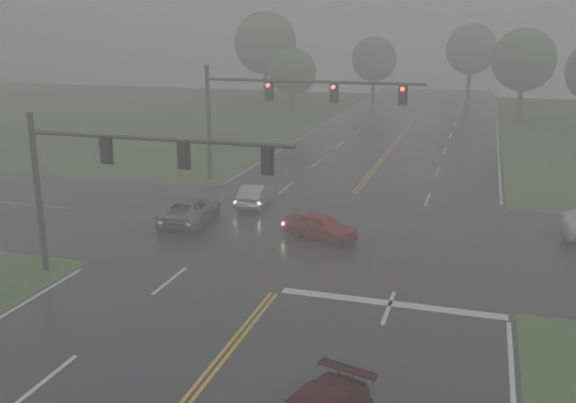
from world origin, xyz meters
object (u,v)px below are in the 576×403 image
(sedan_silver, at_px, (256,205))
(signal_gantry_far, at_px, (272,102))
(signal_gantry_near, at_px, (108,167))
(sedan_red, at_px, (321,239))
(car_grey, at_px, (191,222))

(sedan_silver, height_order, signal_gantry_far, signal_gantry_far)
(sedan_silver, bearing_deg, signal_gantry_near, 77.01)
(sedan_red, distance_m, signal_gantry_near, 11.20)
(sedan_red, xyz_separation_m, car_grey, (-7.32, 0.64, 0.00))
(sedan_red, height_order, sedan_silver, sedan_red)
(signal_gantry_near, height_order, signal_gantry_far, signal_gantry_far)
(sedan_silver, height_order, car_grey, car_grey)
(car_grey, bearing_deg, signal_gantry_near, 87.29)
(car_grey, bearing_deg, sedan_silver, -123.74)
(car_grey, height_order, signal_gantry_near, signal_gantry_near)
(car_grey, bearing_deg, sedan_red, 169.23)
(sedan_red, relative_size, sedan_silver, 0.98)
(sedan_silver, distance_m, car_grey, 4.67)
(signal_gantry_near, xyz_separation_m, signal_gantry_far, (1.04, 17.56, 0.66))
(sedan_silver, relative_size, signal_gantry_near, 0.34)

